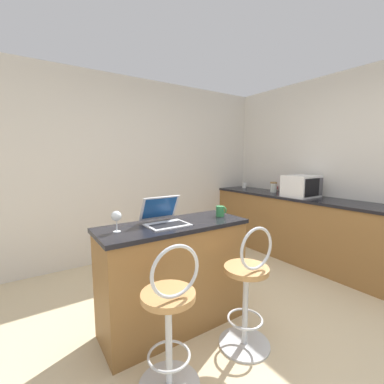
% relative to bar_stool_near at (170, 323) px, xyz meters
% --- Properties ---
extents(ground_plane, '(20.00, 20.00, 0.00)m').
position_rel_bar_stool_near_xyz_m(ground_plane, '(0.70, -0.09, -0.45)').
color(ground_plane, beige).
extents(wall_back, '(12.00, 0.06, 2.60)m').
position_rel_bar_stool_near_xyz_m(wall_back, '(0.70, 2.34, 0.85)').
color(wall_back, silver).
rests_on(wall_back, ground_plane).
extents(breakfast_bar, '(1.27, 0.50, 0.92)m').
position_rel_bar_stool_near_xyz_m(breakfast_bar, '(0.34, 0.54, 0.01)').
color(breakfast_bar, olive).
rests_on(breakfast_bar, ground_plane).
extents(counter_right, '(0.61, 2.92, 0.92)m').
position_rel_bar_stool_near_xyz_m(counter_right, '(2.62, 0.86, 0.01)').
color(counter_right, olive).
rests_on(counter_right, ground_plane).
extents(bar_stool_near, '(0.40, 0.40, 0.98)m').
position_rel_bar_stool_near_xyz_m(bar_stool_near, '(0.00, 0.00, 0.00)').
color(bar_stool_near, silver).
rests_on(bar_stool_near, ground_plane).
extents(bar_stool_far, '(0.40, 0.40, 0.98)m').
position_rel_bar_stool_near_xyz_m(bar_stool_far, '(0.67, 0.00, 0.00)').
color(bar_stool_far, silver).
rests_on(bar_stool_far, ground_plane).
extents(laptop, '(0.33, 0.32, 0.23)m').
position_rel_bar_stool_near_xyz_m(laptop, '(0.26, 0.57, 0.52)').
color(laptop, silver).
rests_on(laptop, breakfast_bar).
extents(microwave, '(0.46, 0.38, 0.30)m').
position_rel_bar_stool_near_xyz_m(microwave, '(2.59, 0.83, 0.62)').
color(microwave, white).
rests_on(microwave, counter_right).
extents(mug_white, '(0.09, 0.07, 0.10)m').
position_rel_bar_stool_near_xyz_m(mug_white, '(2.71, 2.06, 0.52)').
color(mug_white, white).
rests_on(mug_white, counter_right).
extents(mug_red, '(0.09, 0.07, 0.09)m').
position_rel_bar_stool_near_xyz_m(mug_red, '(2.83, 1.48, 0.51)').
color(mug_red, red).
rests_on(mug_red, counter_right).
extents(storage_jar, '(0.11, 0.11, 0.16)m').
position_rel_bar_stool_near_xyz_m(storage_jar, '(2.67, 1.38, 0.55)').
color(storage_jar, silver).
rests_on(storage_jar, counter_right).
extents(mug_green, '(0.10, 0.08, 0.10)m').
position_rel_bar_stool_near_xyz_m(mug_green, '(0.84, 0.53, 0.52)').
color(mug_green, '#338447').
rests_on(mug_green, breakfast_bar).
extents(wine_glass_tall, '(0.07, 0.07, 0.16)m').
position_rel_bar_stool_near_xyz_m(wine_glass_tall, '(-0.14, 0.55, 0.58)').
color(wine_glass_tall, silver).
rests_on(wine_glass_tall, breakfast_bar).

